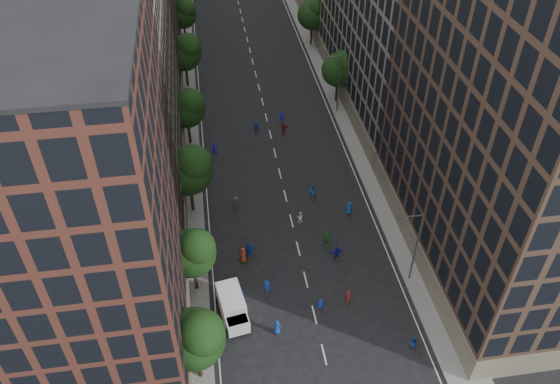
# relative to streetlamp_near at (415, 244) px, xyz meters

# --- Properties ---
(ground) EXTENTS (240.00, 240.00, 0.00)m
(ground) POSITION_rel_streetlamp_near_xyz_m (-10.37, 28.00, -5.17)
(ground) COLOR black
(ground) RESTS_ON ground
(sidewalk_left) EXTENTS (4.00, 105.00, 0.15)m
(sidewalk_left) POSITION_rel_streetlamp_near_xyz_m (-22.37, 35.50, -5.09)
(sidewalk_left) COLOR slate
(sidewalk_left) RESTS_ON ground
(sidewalk_right) EXTENTS (4.00, 105.00, 0.15)m
(sidewalk_right) POSITION_rel_streetlamp_near_xyz_m (1.63, 35.50, -5.09)
(sidewalk_right) COLOR slate
(sidewalk_right) RESTS_ON ground
(bldg_left_a) EXTENTS (14.00, 22.00, 30.00)m
(bldg_left_a) POSITION_rel_streetlamp_near_xyz_m (-29.37, -1.00, 9.83)
(bldg_left_a) COLOR #50271E
(bldg_left_a) RESTS_ON ground
(bldg_left_b) EXTENTS (14.00, 26.00, 34.00)m
(bldg_left_b) POSITION_rel_streetlamp_near_xyz_m (-29.37, 23.00, 11.83)
(bldg_left_b) COLOR #8C795B
(bldg_left_b) RESTS_ON ground
(bldg_right_a) EXTENTS (14.00, 30.00, 36.00)m
(bldg_right_a) POSITION_rel_streetlamp_near_xyz_m (8.63, 3.00, 12.83)
(bldg_right_a) COLOR #453125
(bldg_right_a) RESTS_ON ground
(bldg_right_b) EXTENTS (14.00, 28.00, 33.00)m
(bldg_right_b) POSITION_rel_streetlamp_near_xyz_m (8.63, 32.00, 11.33)
(bldg_right_b) COLOR #6E655B
(bldg_right_b) RESTS_ON ground
(tree_left_0) EXTENTS (5.20, 5.20, 8.83)m
(tree_left_0) POSITION_rel_streetlamp_near_xyz_m (-21.38, -8.15, 0.79)
(tree_left_0) COLOR black
(tree_left_0) RESTS_ON ground
(tree_left_1) EXTENTS (4.80, 4.80, 8.21)m
(tree_left_1) POSITION_rel_streetlamp_near_xyz_m (-21.39, 1.86, 0.38)
(tree_left_1) COLOR black
(tree_left_1) RESTS_ON ground
(tree_left_2) EXTENTS (5.60, 5.60, 9.45)m
(tree_left_2) POSITION_rel_streetlamp_near_xyz_m (-21.36, 13.83, 1.19)
(tree_left_2) COLOR black
(tree_left_2) RESTS_ON ground
(tree_left_3) EXTENTS (5.00, 5.00, 8.58)m
(tree_left_3) POSITION_rel_streetlamp_near_xyz_m (-21.38, 27.85, 0.65)
(tree_left_3) COLOR black
(tree_left_3) RESTS_ON ground
(tree_left_4) EXTENTS (5.40, 5.40, 9.08)m
(tree_left_4) POSITION_rel_streetlamp_near_xyz_m (-21.37, 43.84, 0.93)
(tree_left_4) COLOR black
(tree_left_4) RESTS_ON ground
(tree_left_5) EXTENTS (4.80, 4.80, 8.33)m
(tree_left_5) POSITION_rel_streetlamp_near_xyz_m (-21.39, 59.86, 0.51)
(tree_left_5) COLOR black
(tree_left_5) RESTS_ON ground
(tree_right_a) EXTENTS (5.00, 5.00, 8.39)m
(tree_right_a) POSITION_rel_streetlamp_near_xyz_m (1.02, 35.85, 0.46)
(tree_right_a) COLOR black
(tree_right_a) RESTS_ON ground
(tree_right_b) EXTENTS (5.20, 5.20, 8.83)m
(tree_right_b) POSITION_rel_streetlamp_near_xyz_m (1.02, 55.85, 0.79)
(tree_right_b) COLOR black
(tree_right_b) RESTS_ON ground
(streetlamp_near) EXTENTS (2.64, 0.22, 9.06)m
(streetlamp_near) POSITION_rel_streetlamp_near_xyz_m (0.00, 0.00, 0.00)
(streetlamp_near) COLOR #595B60
(streetlamp_near) RESTS_ON ground
(streetlamp_far) EXTENTS (2.64, 0.22, 9.06)m
(streetlamp_far) POSITION_rel_streetlamp_near_xyz_m (0.00, 33.00, 0.00)
(streetlamp_far) COLOR #595B60
(streetlamp_far) RESTS_ON ground
(cargo_van) EXTENTS (3.13, 5.33, 2.68)m
(cargo_van) POSITION_rel_streetlamp_near_xyz_m (-18.19, -1.98, -3.76)
(cargo_van) COLOR white
(cargo_van) RESTS_ON ground
(skater_0) EXTENTS (0.90, 0.63, 1.72)m
(skater_0) POSITION_rel_streetlamp_near_xyz_m (-14.26, -4.55, -4.31)
(skater_0) COLOR #153AAC
(skater_0) RESTS_ON ground
(skater_1) EXTENTS (0.71, 0.56, 1.72)m
(skater_1) POSITION_rel_streetlamp_near_xyz_m (-9.75, -2.59, -4.31)
(skater_1) COLOR #1730BC
(skater_1) RESTS_ON ground
(skater_2) EXTENTS (0.82, 0.66, 1.59)m
(skater_2) POSITION_rel_streetlamp_near_xyz_m (-2.28, -8.06, -4.37)
(skater_2) COLOR #13359D
(skater_2) RESTS_ON ground
(skater_3) EXTENTS (1.16, 0.69, 1.76)m
(skater_3) POSITION_rel_streetlamp_near_xyz_m (-14.57, 0.32, -4.29)
(skater_3) COLOR navy
(skater_3) RESTS_ON ground
(skater_4) EXTENTS (1.16, 0.74, 1.84)m
(skater_4) POSITION_rel_streetlamp_near_xyz_m (-17.32, -0.18, -4.25)
(skater_4) COLOR #1F17BA
(skater_4) RESTS_ON ground
(skater_5) EXTENTS (1.57, 0.80, 1.62)m
(skater_5) POSITION_rel_streetlamp_near_xyz_m (-6.57, 3.94, -4.36)
(skater_5) COLOR #121293
(skater_5) RESTS_ON ground
(skater_6) EXTENTS (1.07, 0.88, 1.87)m
(skater_6) POSITION_rel_streetlamp_near_xyz_m (-16.48, 5.04, -4.23)
(skater_6) COLOR #9B3419
(skater_6) RESTS_ON ground
(skater_7) EXTENTS (0.69, 0.57, 1.63)m
(skater_7) POSITION_rel_streetlamp_near_xyz_m (-6.80, -1.93, -4.35)
(skater_7) COLOR maroon
(skater_7) RESTS_ON ground
(skater_8) EXTENTS (0.89, 0.80, 1.51)m
(skater_8) POSITION_rel_streetlamp_near_xyz_m (-9.46, 10.10, -4.41)
(skater_8) COLOR white
(skater_8) RESTS_ON ground
(skater_9) EXTENTS (1.23, 0.78, 1.82)m
(skater_9) POSITION_rel_streetlamp_near_xyz_m (-16.50, 13.51, -4.26)
(skater_9) COLOR #39393E
(skater_9) RESTS_ON ground
(skater_10) EXTENTS (1.20, 0.68, 1.93)m
(skater_10) POSITION_rel_streetlamp_near_xyz_m (-7.22, 6.10, -4.20)
(skater_10) COLOR #217021
(skater_10) RESTS_ON ground
(skater_11) EXTENTS (1.78, 0.78, 1.86)m
(skater_11) POSITION_rel_streetlamp_near_xyz_m (-15.82, 5.60, -4.24)
(skater_11) COLOR #1535AE
(skater_11) RESTS_ON ground
(skater_12) EXTENTS (0.95, 0.81, 1.66)m
(skater_12) POSITION_rel_streetlamp_near_xyz_m (-3.53, 10.71, -4.34)
(skater_12) COLOR #134A9B
(skater_12) RESTS_ON ground
(skater_13) EXTENTS (0.76, 0.62, 1.81)m
(skater_13) POSITION_rel_streetlamp_near_xyz_m (-18.39, 24.83, -4.26)
(skater_13) COLOR #2016B4
(skater_13) RESTS_ON ground
(skater_14) EXTENTS (0.96, 0.76, 1.93)m
(skater_14) POSITION_rel_streetlamp_near_xyz_m (-7.17, 14.25, -4.20)
(skater_14) COLOR blue
(skater_14) RESTS_ON ground
(skater_15) EXTENTS (1.15, 0.70, 1.74)m
(skater_15) POSITION_rel_streetlamp_near_xyz_m (-8.36, 31.11, -4.30)
(skater_15) COLOR #121D99
(skater_15) RESTS_ON ground
(skater_16) EXTENTS (1.09, 0.69, 1.73)m
(skater_16) POSITION_rel_streetlamp_near_xyz_m (-12.27, 29.08, -4.30)
(skater_16) COLOR #1640B3
(skater_16) RESTS_ON ground
(skater_17) EXTENTS (1.61, 0.59, 1.71)m
(skater_17) POSITION_rel_streetlamp_near_xyz_m (-8.53, 28.36, -4.31)
(skater_17) COLOR #A31B1D
(skater_17) RESTS_ON ground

